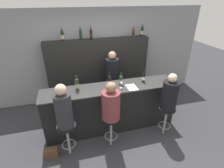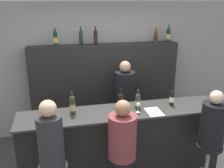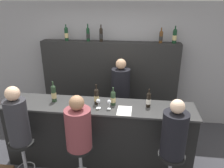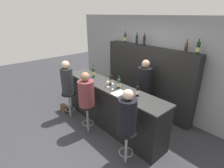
{
  "view_description": "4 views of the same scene",
  "coord_description": "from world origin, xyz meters",
  "px_view_note": "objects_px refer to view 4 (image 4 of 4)",
  "views": [
    {
      "loc": [
        -0.87,
        -2.95,
        2.88
      ],
      "look_at": [
        -0.0,
        0.2,
        1.2
      ],
      "focal_mm": 28.0,
      "sensor_mm": 36.0,
      "label": 1
    },
    {
      "loc": [
        -0.87,
        -2.91,
        2.63
      ],
      "look_at": [
        -0.16,
        0.28,
        1.51
      ],
      "focal_mm": 40.0,
      "sensor_mm": 36.0,
      "label": 2
    },
    {
      "loc": [
        0.61,
        -2.71,
        2.64
      ],
      "look_at": [
        0.23,
        0.23,
        1.47
      ],
      "focal_mm": 35.0,
      "sensor_mm": 36.0,
      "label": 3
    },
    {
      "loc": [
        2.83,
        -2.16,
        2.64
      ],
      "look_at": [
        0.15,
        0.2,
        1.19
      ],
      "focal_mm": 28.0,
      "sensor_mm": 36.0,
      "label": 4
    }
  ],
  "objects_px": {
    "bar_stool_middle": "(87,111)",
    "guest_seated_right": "(127,114)",
    "wine_bottle_counter_0": "(93,72)",
    "bar_stool_right": "(126,138)",
    "wine_bottle_backbar_0": "(125,38)",
    "handbag": "(64,108)",
    "wine_glass_0": "(108,83)",
    "wine_bottle_counter_1": "(111,80)",
    "wine_bottle_backbar_1": "(137,39)",
    "guest_seated_left": "(67,79)",
    "wine_bottle_backbar_4": "(198,48)",
    "wine_bottle_backbar_3": "(186,47)",
    "bar_stool_left": "(69,98)",
    "wine_glass_1": "(113,85)",
    "wine_bottle_counter_3": "(137,91)",
    "wine_bottle_backbar_2": "(144,41)",
    "wine_bottle_counter_2": "(119,83)",
    "bartender": "(144,92)",
    "guest_seated_middle": "(86,92)"
  },
  "relations": [
    {
      "from": "bar_stool_middle",
      "to": "guest_seated_right",
      "type": "relative_size",
      "value": 0.88
    },
    {
      "from": "wine_bottle_counter_0",
      "to": "bar_stool_right",
      "type": "bearing_deg",
      "value": -18.59
    },
    {
      "from": "wine_bottle_backbar_0",
      "to": "handbag",
      "type": "bearing_deg",
      "value": -104.35
    },
    {
      "from": "wine_glass_0",
      "to": "wine_bottle_counter_1",
      "type": "bearing_deg",
      "value": 110.8
    },
    {
      "from": "wine_bottle_backbar_1",
      "to": "bar_stool_middle",
      "type": "relative_size",
      "value": 0.48
    },
    {
      "from": "guest_seated_left",
      "to": "bar_stool_right",
      "type": "relative_size",
      "value": 1.21
    },
    {
      "from": "wine_bottle_backbar_4",
      "to": "guest_seated_left",
      "type": "height_order",
      "value": "wine_bottle_backbar_4"
    },
    {
      "from": "wine_bottle_backbar_3",
      "to": "bar_stool_left",
      "type": "height_order",
      "value": "wine_bottle_backbar_3"
    },
    {
      "from": "wine_bottle_backbar_1",
      "to": "wine_glass_1",
      "type": "height_order",
      "value": "wine_bottle_backbar_1"
    },
    {
      "from": "wine_bottle_backbar_1",
      "to": "handbag",
      "type": "height_order",
      "value": "wine_bottle_backbar_1"
    },
    {
      "from": "wine_bottle_counter_3",
      "to": "wine_glass_0",
      "type": "relative_size",
      "value": 1.93
    },
    {
      "from": "wine_bottle_backbar_2",
      "to": "bar_stool_left",
      "type": "bearing_deg",
      "value": -113.85
    },
    {
      "from": "wine_bottle_counter_1",
      "to": "guest_seated_right",
      "type": "bearing_deg",
      "value": -28.6
    },
    {
      "from": "wine_bottle_backbar_2",
      "to": "bar_stool_middle",
      "type": "bearing_deg",
      "value": -89.57
    },
    {
      "from": "wine_bottle_counter_1",
      "to": "wine_bottle_backbar_3",
      "type": "relative_size",
      "value": 1.11
    },
    {
      "from": "wine_bottle_counter_2",
      "to": "bar_stool_right",
      "type": "height_order",
      "value": "wine_bottle_counter_2"
    },
    {
      "from": "wine_bottle_backbar_2",
      "to": "bartender",
      "type": "relative_size",
      "value": 0.21
    },
    {
      "from": "wine_bottle_backbar_0",
      "to": "guest_seated_right",
      "type": "relative_size",
      "value": 0.4
    },
    {
      "from": "wine_bottle_backbar_4",
      "to": "guest_seated_middle",
      "type": "height_order",
      "value": "wine_bottle_backbar_4"
    },
    {
      "from": "wine_bottle_counter_3",
      "to": "wine_glass_0",
      "type": "bearing_deg",
      "value": -169.19
    },
    {
      "from": "wine_bottle_backbar_3",
      "to": "bar_stool_right",
      "type": "height_order",
      "value": "wine_bottle_backbar_3"
    },
    {
      "from": "wine_bottle_counter_3",
      "to": "guest_seated_left",
      "type": "relative_size",
      "value": 0.34
    },
    {
      "from": "guest_seated_right",
      "to": "handbag",
      "type": "height_order",
      "value": "guest_seated_right"
    },
    {
      "from": "wine_bottle_backbar_3",
      "to": "bar_stool_right",
      "type": "distance_m",
      "value": 2.38
    },
    {
      "from": "wine_bottle_counter_1",
      "to": "bar_stool_left",
      "type": "bearing_deg",
      "value": -148.51
    },
    {
      "from": "guest_seated_middle",
      "to": "wine_glass_0",
      "type": "bearing_deg",
      "value": 68.2
    },
    {
      "from": "wine_bottle_backbar_1",
      "to": "bartender",
      "type": "relative_size",
      "value": 0.21
    },
    {
      "from": "guest_seated_left",
      "to": "guest_seated_right",
      "type": "bearing_deg",
      "value": 0.0
    },
    {
      "from": "bar_stool_left",
      "to": "wine_bottle_backbar_1",
      "type": "bearing_deg",
      "value": 73.12
    },
    {
      "from": "bar_stool_middle",
      "to": "guest_seated_middle",
      "type": "xyz_separation_m",
      "value": [
        0.0,
        -0.0,
        0.49
      ]
    },
    {
      "from": "wine_bottle_backbar_1",
      "to": "guest_seated_right",
      "type": "bearing_deg",
      "value": -51.41
    },
    {
      "from": "guest_seated_middle",
      "to": "wine_bottle_backbar_2",
      "type": "bearing_deg",
      "value": 90.43
    },
    {
      "from": "guest_seated_right",
      "to": "handbag",
      "type": "distance_m",
      "value": 2.65
    },
    {
      "from": "wine_bottle_counter_1",
      "to": "wine_glass_0",
      "type": "relative_size",
      "value": 2.15
    },
    {
      "from": "wine_bottle_counter_3",
      "to": "bar_stool_left",
      "type": "relative_size",
      "value": 0.41
    },
    {
      "from": "wine_bottle_counter_1",
      "to": "bar_stool_right",
      "type": "distance_m",
      "value": 1.44
    },
    {
      "from": "wine_bottle_backbar_0",
      "to": "wine_bottle_backbar_1",
      "type": "xyz_separation_m",
      "value": [
        0.45,
        0.0,
        -0.0
      ]
    },
    {
      "from": "wine_bottle_backbar_3",
      "to": "handbag",
      "type": "distance_m",
      "value": 3.58
    },
    {
      "from": "wine_bottle_backbar_3",
      "to": "handbag",
      "type": "xyz_separation_m",
      "value": [
        -2.39,
        -1.92,
        -1.85
      ]
    },
    {
      "from": "wine_glass_0",
      "to": "guest_seated_middle",
      "type": "height_order",
      "value": "guest_seated_middle"
    },
    {
      "from": "wine_bottle_counter_0",
      "to": "bar_stool_middle",
      "type": "bearing_deg",
      "value": -47.33
    },
    {
      "from": "wine_bottle_backbar_2",
      "to": "guest_seated_right",
      "type": "xyz_separation_m",
      "value": [
        1.27,
        -1.92,
        -0.91
      ]
    },
    {
      "from": "guest_seated_right",
      "to": "wine_bottle_backbar_4",
      "type": "bearing_deg",
      "value": 85.06
    },
    {
      "from": "wine_bottle_backbar_2",
      "to": "bar_stool_right",
      "type": "height_order",
      "value": "wine_bottle_backbar_2"
    },
    {
      "from": "bar_stool_right",
      "to": "wine_bottle_backbar_1",
      "type": "bearing_deg",
      "value": 128.59
    },
    {
      "from": "wine_bottle_backbar_2",
      "to": "guest_seated_left",
      "type": "relative_size",
      "value": 0.39
    },
    {
      "from": "wine_bottle_counter_3",
      "to": "bar_stool_left",
      "type": "bearing_deg",
      "value": -161.27
    },
    {
      "from": "wine_bottle_counter_0",
      "to": "wine_bottle_backbar_3",
      "type": "height_order",
      "value": "wine_bottle_backbar_3"
    },
    {
      "from": "wine_bottle_backbar_1",
      "to": "wine_bottle_backbar_2",
      "type": "distance_m",
      "value": 0.27
    },
    {
      "from": "wine_bottle_counter_3",
      "to": "wine_glass_1",
      "type": "xyz_separation_m",
      "value": [
        -0.58,
        -0.14,
        -0.01
      ]
    }
  ]
}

